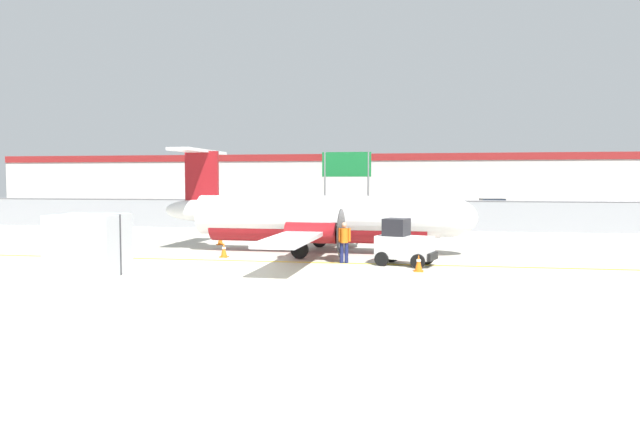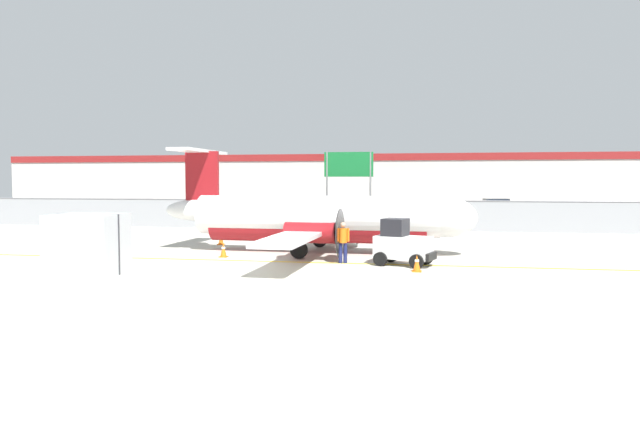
# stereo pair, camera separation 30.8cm
# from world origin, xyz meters

# --- Properties ---
(ground_plane) EXTENTS (140.00, 140.00, 0.01)m
(ground_plane) POSITION_xyz_m (0.00, 2.00, 0.00)
(ground_plane) COLOR #B7B2A3
(perimeter_fence) EXTENTS (98.00, 0.10, 2.10)m
(perimeter_fence) POSITION_xyz_m (0.00, 18.00, 1.12)
(perimeter_fence) COLOR gray
(perimeter_fence) RESTS_ON ground
(parking_lot_strip) EXTENTS (98.00, 17.00, 0.12)m
(parking_lot_strip) POSITION_xyz_m (0.00, 29.50, 0.06)
(parking_lot_strip) COLOR #38383A
(parking_lot_strip) RESTS_ON ground
(background_building) EXTENTS (91.00, 8.10, 6.50)m
(background_building) POSITION_xyz_m (0.00, 47.99, 3.26)
(background_building) COLOR #BCB7B2
(background_building) RESTS_ON ground
(commuter_airplane) EXTENTS (15.10, 16.05, 4.92)m
(commuter_airplane) POSITION_xyz_m (1.43, 5.28, 1.60)
(commuter_airplane) COLOR white
(commuter_airplane) RESTS_ON ground
(baggage_tug) EXTENTS (2.56, 1.95, 1.88)m
(baggage_tug) POSITION_xyz_m (5.29, 1.87, 0.86)
(baggage_tug) COLOR silver
(baggage_tug) RESTS_ON ground
(ground_crew_worker) EXTENTS (0.55, 0.37, 1.70)m
(ground_crew_worker) POSITION_xyz_m (2.86, 2.02, 0.95)
(ground_crew_worker) COLOR #191E4C
(ground_crew_worker) RESTS_ON ground
(cargo_container) EXTENTS (2.46, 2.08, 2.20)m
(cargo_container) POSITION_xyz_m (-5.91, -2.33, 1.10)
(cargo_container) COLOR #B7BCC1
(cargo_container) RESTS_ON ground
(traffic_cone_near_left) EXTENTS (0.36, 0.36, 0.64)m
(traffic_cone_near_left) POSITION_xyz_m (-2.63, 2.96, 0.31)
(traffic_cone_near_left) COLOR orange
(traffic_cone_near_left) RESTS_ON ground
(traffic_cone_near_right) EXTENTS (0.36, 0.36, 0.64)m
(traffic_cone_near_right) POSITION_xyz_m (5.89, 0.31, 0.31)
(traffic_cone_near_right) COLOR orange
(traffic_cone_near_right) RESTS_ON ground
(traffic_cone_far_left) EXTENTS (0.36, 0.36, 0.64)m
(traffic_cone_far_left) POSITION_xyz_m (-4.46, 7.72, 0.31)
(traffic_cone_far_left) COLOR orange
(traffic_cone_far_left) RESTS_ON ground
(parked_car_0) EXTENTS (4.30, 2.22, 1.58)m
(parked_car_0) POSITION_xyz_m (-12.41, 28.92, 0.89)
(parked_car_0) COLOR red
(parked_car_0) RESTS_ON parking_lot_strip
(parked_car_1) EXTENTS (4.24, 2.09, 1.58)m
(parked_car_1) POSITION_xyz_m (-4.49, 24.22, 0.89)
(parked_car_1) COLOR silver
(parked_car_1) RESTS_ON parking_lot_strip
(parked_car_2) EXTENTS (4.20, 2.00, 1.58)m
(parked_car_2) POSITION_xyz_m (4.78, 25.70, 0.89)
(parked_car_2) COLOR red
(parked_car_2) RESTS_ON parking_lot_strip
(parked_car_3) EXTENTS (4.37, 2.40, 1.58)m
(parked_car_3) POSITION_xyz_m (13.11, 35.61, 0.89)
(parked_car_3) COLOR #B28C19
(parked_car_3) RESTS_ON parking_lot_strip
(highway_sign) EXTENTS (3.60, 0.14, 5.50)m
(highway_sign) POSITION_xyz_m (0.84, 20.27, 4.14)
(highway_sign) COLOR slate
(highway_sign) RESTS_ON ground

